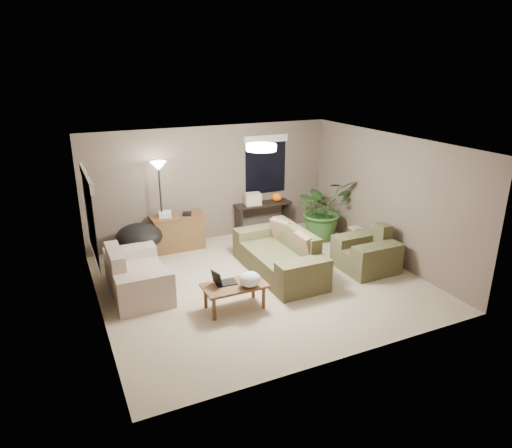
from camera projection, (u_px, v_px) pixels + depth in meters
name	position (u px, v px, depth m)	size (l,w,h in m)	color
room_shell	(261.00, 217.00, 7.82)	(5.50, 5.50, 5.50)	#BBAE8B
main_sofa	(280.00, 258.00, 8.55)	(0.95, 2.20, 0.85)	#46442A
throw_pillows	(293.00, 238.00, 8.53)	(0.36, 1.38, 0.47)	#8C7251
loveseat	(136.00, 277.00, 7.77)	(0.90, 1.60, 0.85)	beige
armchair	(367.00, 254.00, 8.68)	(0.95, 1.00, 0.85)	brown
coffee_table	(234.00, 288.00, 7.25)	(1.00, 0.55, 0.42)	brown
laptop	(222.00, 281.00, 7.23)	(0.40, 0.25, 0.24)	black
plastic_bag	(250.00, 279.00, 7.14)	(0.34, 0.31, 0.24)	white
desk	(178.00, 232.00, 9.60)	(1.10, 0.50, 0.75)	brown
desk_papers	(170.00, 214.00, 9.39)	(0.72, 0.31, 0.12)	silver
console_table	(263.00, 216.00, 10.41)	(1.30, 0.40, 0.75)	black
pumpkin	(277.00, 197.00, 10.41)	(0.25, 0.25, 0.20)	orange
cardboard_box	(253.00, 199.00, 10.16)	(0.35, 0.26, 0.26)	beige
papasan_chair	(139.00, 241.00, 8.89)	(1.07, 1.07, 0.80)	black
floor_lamp	(159.00, 177.00, 9.06)	(0.32, 0.32, 1.91)	black
ceiling_fixture	(261.00, 147.00, 7.43)	(0.50, 0.50, 0.10)	white
houseplant	(323.00, 215.00, 10.15)	(1.24, 1.38, 1.07)	#2D5923
cat_scratching_post	(355.00, 240.00, 9.61)	(0.32, 0.32, 0.50)	tan
window_left	(88.00, 201.00, 6.82)	(0.05, 1.56, 1.33)	black
window_back	(266.00, 155.00, 10.28)	(1.06, 0.05, 1.33)	black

